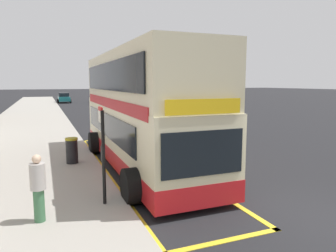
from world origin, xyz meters
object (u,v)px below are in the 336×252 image
at_px(litter_bin, 72,150).
at_px(double_decker_bus, 140,114).
at_px(bus_stop_sign, 103,147).
at_px(parked_car_teal_distant, 64,98).
at_px(parked_car_silver_across, 98,97).
at_px(pedestrian_waiting_near_sign, 38,186).

bearing_deg(litter_bin, double_decker_bus, -18.81).
xyz_separation_m(bus_stop_sign, parked_car_teal_distant, (1.79, 45.71, -0.84)).
xyz_separation_m(bus_stop_sign, litter_bin, (-0.42, 4.54, -1.00)).
distance_m(double_decker_bus, bus_stop_sign, 4.26).
bearing_deg(bus_stop_sign, parked_car_teal_distant, 87.76).
height_order(parked_car_teal_distant, parked_car_silver_across, same).
xyz_separation_m(double_decker_bus, litter_bin, (-2.54, 0.86, -1.42)).
distance_m(double_decker_bus, pedestrian_waiting_near_sign, 5.73).
height_order(parked_car_teal_distant, litter_bin, parked_car_teal_distant).
bearing_deg(double_decker_bus, parked_car_silver_across, 83.08).
xyz_separation_m(parked_car_teal_distant, pedestrian_waiting_near_sign, (-3.36, -46.29, 0.18)).
relative_size(double_decker_bus, parked_car_silver_across, 2.47).
xyz_separation_m(double_decker_bus, bus_stop_sign, (-2.12, -3.67, -0.42)).
distance_m(parked_car_teal_distant, parked_car_silver_across, 5.39).
bearing_deg(parked_car_teal_distant, litter_bin, -94.84).
xyz_separation_m(parked_car_teal_distant, litter_bin, (-2.21, -41.17, -0.15)).
xyz_separation_m(pedestrian_waiting_near_sign, litter_bin, (1.14, 5.12, -0.33)).
relative_size(pedestrian_waiting_near_sign, litter_bin, 1.55).
relative_size(parked_car_teal_distant, pedestrian_waiting_near_sign, 2.70).
bearing_deg(pedestrian_waiting_near_sign, double_decker_bus, 49.10).
distance_m(double_decker_bus, litter_bin, 3.03).
height_order(bus_stop_sign, parked_car_teal_distant, bus_stop_sign).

